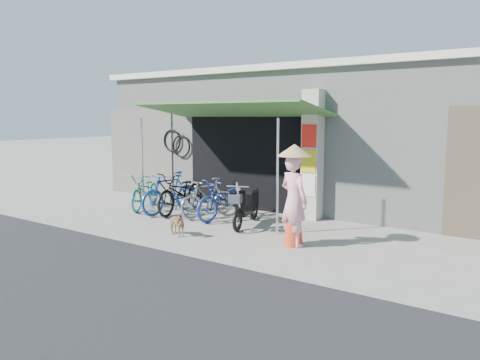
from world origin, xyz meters
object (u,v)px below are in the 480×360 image
Objects in this scene: bike_navy at (227,199)px; street_dog at (176,224)px; moped at (247,205)px; bike_silver at (208,198)px; bike_blue at (170,193)px; nun at (294,197)px; bike_teal at (146,191)px; bike_black at (181,192)px.

bike_navy is 1.87m from street_dog.
moped is at bearing -6.15° from street_dog.
bike_silver is 2.72× the size of street_dog.
bike_blue is 4.01m from nun.
bike_teal is 0.93× the size of nun.
bike_black is 1.38m from bike_navy.
bike_teal is at bearing 162.22° from moped.
street_dog is (2.57, -1.66, -0.22)m from bike_teal.
street_dog is (1.45, -1.80, -0.27)m from bike_black.
bike_silver is at bearing -22.24° from bike_teal.
bike_black reaches higher than bike_teal.
bike_navy reaches higher than street_dog.
bike_blue is at bearing 61.62° from street_dog.
bike_black is 2.10m from moped.
bike_black is at bearing -168.66° from bike_silver.
bike_navy is at bearing -7.17° from bike_black.
moped is (1.21, -0.14, -0.03)m from bike_silver.
moped is (0.71, -0.24, -0.04)m from bike_navy.
bike_teal is 1.13m from bike_black.
nun is (4.86, -0.94, 0.46)m from bike_teal.
moped is 0.88× the size of nun.
bike_navy is (2.51, 0.19, 0.01)m from bike_teal.
bike_blue is 1.06m from bike_silver.
street_dog is (0.57, -1.75, -0.23)m from bike_silver.
bike_black is 1.08× the size of bike_navy.
bike_blue reaches higher than moped.
bike_teal is 0.97× the size of bike_navy.
bike_blue is (0.96, -0.11, 0.05)m from bike_teal.
moped is at bearing -25.77° from bike_teal.
bike_silver reaches higher than street_dog.
bike_silver is at bearing 156.40° from moped.
bike_blue reaches higher than bike_navy.
bike_black is 3.40× the size of street_dog.
moped reaches higher than bike_silver.
street_dog is 2.49m from nun.
bike_teal is 1.05× the size of moped.
bike_blue is at bearing -31.13° from bike_teal.
bike_blue reaches higher than street_dog.
bike_blue is at bearing -155.21° from bike_silver.
bike_silver is 0.51m from bike_navy.
bike_navy reaches higher than bike_teal.
bike_black is 1.25× the size of bike_silver.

